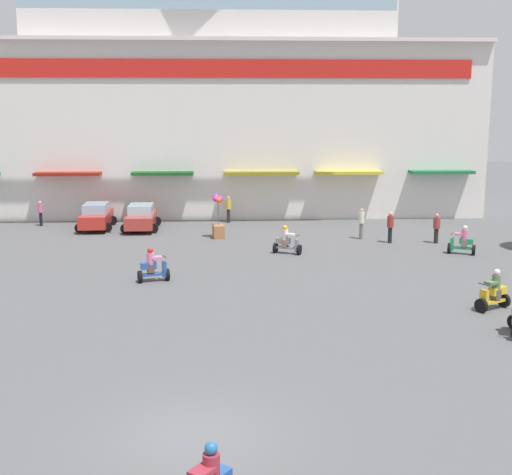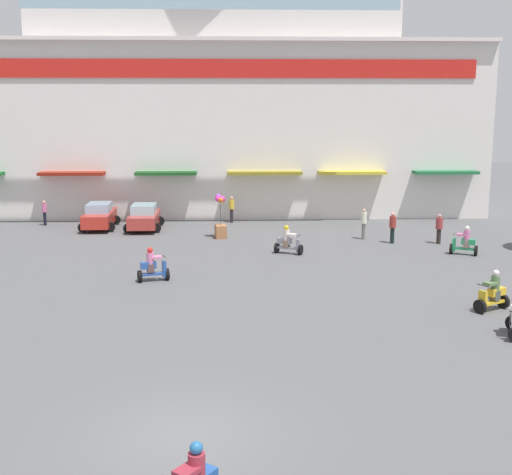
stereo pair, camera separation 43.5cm
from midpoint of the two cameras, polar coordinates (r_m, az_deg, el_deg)
The scene contains 14 objects.
ground_plane at distance 28.31m, azimuth -3.81°, elevation -4.19°, with size 128.00×128.00×0.00m, color #545557.
colonial_building at distance 49.85m, azimuth -3.16°, elevation 13.16°, with size 36.88×15.12×21.08m.
parked_car_0 at distance 42.72m, azimuth -12.84°, elevation 1.80°, with size 2.31×4.22×1.59m.
parked_car_1 at distance 41.84m, azimuth -9.17°, elevation 1.73°, with size 2.31×4.09×1.56m.
scooter_rider_2 at distance 34.47m, azimuth 3.10°, elevation -0.40°, with size 1.52×1.06×1.48m.
scooter_rider_3 at distance 35.85m, azimuth 17.59°, elevation -0.44°, with size 1.44×1.05×1.50m.
scooter_rider_5 at distance 26.39m, azimuth 19.89°, elevation -4.53°, with size 1.49×1.15×1.54m.
scooter_rider_6 at distance 29.30m, azimuth -8.33°, elevation -2.49°, with size 1.42×0.89×1.50m.
pedestrian_0 at distance 38.33m, azimuth 15.58°, elevation 0.86°, with size 0.39×0.39×1.65m.
pedestrian_1 at distance 44.70m, azimuth -17.24°, elevation 2.15°, with size 0.40×0.40×1.60m.
pedestrian_2 at distance 38.68m, azimuth 9.44°, elevation 1.33°, with size 0.45×0.45×1.76m.
pedestrian_3 at distance 43.81m, azimuth -1.80°, elevation 2.56°, with size 0.37×0.37×1.72m.
pedestrian_4 at distance 37.82m, azimuth 11.83°, elevation 0.99°, with size 0.49×0.49×1.74m.
balloon_vendor_cart at distance 38.62m, azimuth -2.71°, elevation 1.43°, with size 0.73×0.98×2.55m.
Camera 2 is at (1.12, -14.32, 7.39)m, focal length 47.18 mm.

